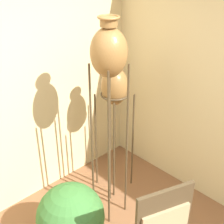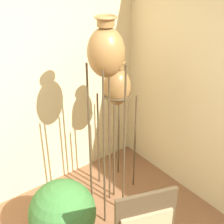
{
  "view_description": "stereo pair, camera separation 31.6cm",
  "coord_description": "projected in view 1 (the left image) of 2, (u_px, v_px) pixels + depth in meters",
  "views": [
    {
      "loc": [
        -0.93,
        -0.89,
        2.61
      ],
      "look_at": [
        0.99,
        1.12,
        1.12
      ],
      "focal_mm": 50.0,
      "sensor_mm": 36.0,
      "label": 1
    },
    {
      "loc": [
        -0.69,
        -1.1,
        2.61
      ],
      "look_at": [
        0.99,
        1.12,
        1.12
      ],
      "focal_mm": 50.0,
      "sensor_mm": 36.0,
      "label": 2
    }
  ],
  "objects": [
    {
      "name": "vase_stand_medium",
      "position": [
        115.0,
        89.0,
        3.28
      ],
      "size": [
        0.32,
        0.32,
        1.58
      ],
      "color": "#473823",
      "rests_on": "ground_plane"
    },
    {
      "name": "potted_plant",
      "position": [
        71.0,
        218.0,
        2.84
      ],
      "size": [
        0.62,
        0.62,
        0.74
      ],
      "color": "brown",
      "rests_on": "ground_plane"
    },
    {
      "name": "vase_stand_tall",
      "position": [
        109.0,
        57.0,
        2.66
      ],
      "size": [
        0.33,
        0.33,
        2.11
      ],
      "color": "#473823",
      "rests_on": "ground_plane"
    }
  ]
}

